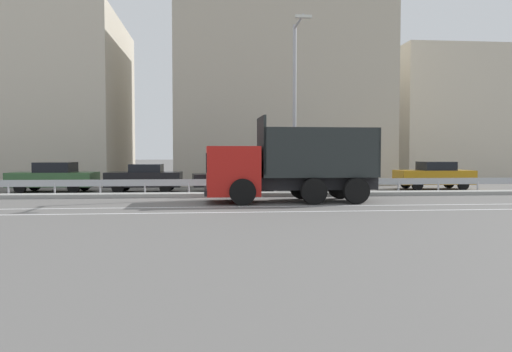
% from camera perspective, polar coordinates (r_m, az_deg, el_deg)
% --- Properties ---
extents(ground_plane, '(320.00, 320.00, 0.00)m').
position_cam_1_polar(ground_plane, '(21.46, -5.16, -2.81)').
color(ground_plane, '#605E5B').
extents(lane_strip_0, '(56.99, 0.16, 0.01)m').
position_cam_1_polar(lane_strip_0, '(19.13, 4.94, -3.45)').
color(lane_strip_0, silver).
rests_on(lane_strip_0, ground_plane).
extents(lane_strip_1, '(56.99, 0.16, 0.01)m').
position_cam_1_polar(lane_strip_1, '(17.39, 6.01, -4.05)').
color(lane_strip_1, silver).
rests_on(lane_strip_1, ground_plane).
extents(median_island, '(31.34, 1.10, 0.18)m').
position_cam_1_polar(median_island, '(23.43, -5.19, -2.14)').
color(median_island, gray).
rests_on(median_island, ground_plane).
extents(median_guardrail, '(56.99, 0.09, 0.78)m').
position_cam_1_polar(median_guardrail, '(24.21, -5.21, -0.85)').
color(median_guardrail, '#9EA0A5').
rests_on(median_guardrail, ground_plane).
extents(dump_truck, '(7.17, 2.82, 3.52)m').
position_cam_1_polar(dump_truck, '(20.68, 1.71, 0.43)').
color(dump_truck, red).
rests_on(dump_truck, ground_plane).
extents(median_road_sign, '(0.79, 0.16, 2.37)m').
position_cam_1_polar(median_road_sign, '(23.41, -2.11, 0.77)').
color(median_road_sign, white).
rests_on(median_road_sign, ground_plane).
extents(street_lamp_1, '(0.70, 2.48, 8.06)m').
position_cam_1_polar(street_lamp_1, '(23.71, 4.51, 8.68)').
color(street_lamp_1, '#ADADB2').
rests_on(street_lamp_1, ground_plane).
extents(parked_car_2, '(4.45, 2.22, 1.56)m').
position_cam_1_polar(parked_car_2, '(28.20, -22.10, -0.12)').
color(parked_car_2, '#335B33').
rests_on(parked_car_2, ground_plane).
extents(parked_car_3, '(3.87, 1.99, 1.47)m').
position_cam_1_polar(parked_car_3, '(26.57, -12.61, -0.20)').
color(parked_car_3, black).
rests_on(parked_car_3, ground_plane).
extents(parked_car_4, '(4.90, 2.19, 1.53)m').
position_cam_1_polar(parked_car_4, '(26.37, -2.10, -0.15)').
color(parked_car_4, black).
rests_on(parked_car_4, ground_plane).
extents(parked_car_5, '(4.05, 2.10, 1.41)m').
position_cam_1_polar(parked_car_5, '(27.80, 8.89, -0.14)').
color(parked_car_5, silver).
rests_on(parked_car_5, ground_plane).
extents(parked_car_6, '(4.22, 1.98, 1.56)m').
position_cam_1_polar(parked_car_6, '(29.91, 19.70, 0.07)').
color(parked_car_6, '#B27A14').
rests_on(parked_car_6, ground_plane).
extents(background_building_0, '(13.67, 12.08, 11.48)m').
position_cam_1_polar(background_building_0, '(39.46, -24.94, 7.74)').
color(background_building_0, beige).
rests_on(background_building_0, ground_plane).
extents(background_building_1, '(14.07, 12.79, 12.61)m').
position_cam_1_polar(background_building_1, '(37.34, 2.15, 9.16)').
color(background_building_1, '#B7AD99').
rests_on(background_building_1, ground_plane).
extents(background_building_2, '(19.29, 9.71, 10.81)m').
position_cam_1_polar(background_building_2, '(49.48, 25.40, 6.24)').
color(background_building_2, beige).
rests_on(background_building_2, ground_plane).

